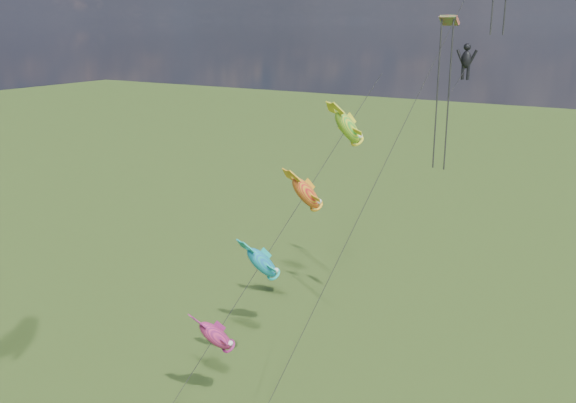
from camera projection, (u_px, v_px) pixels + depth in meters
The scene contains 2 objects.
fish_windsock_rig at pixel (284, 228), 33.76m from camera, with size 5.77×14.97×17.57m.
parafoil_rig at pixel (464, 49), 32.66m from camera, with size 7.23×16.42×27.18m.
Camera 1 is at (27.91, -17.69, 20.36)m, focal length 40.00 mm.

